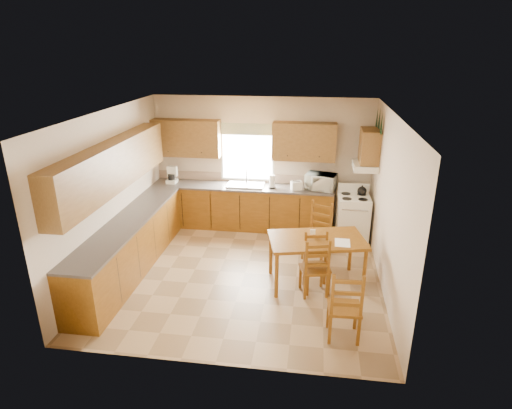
# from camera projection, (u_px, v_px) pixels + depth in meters

# --- Properties ---
(floor) EXTENTS (4.50, 4.50, 0.00)m
(floor) POSITION_uv_depth(u_px,v_px,m) (245.00, 273.00, 7.31)
(floor) COLOR #9C7C54
(floor) RESTS_ON ground
(ceiling) EXTENTS (4.50, 4.50, 0.00)m
(ceiling) POSITION_uv_depth(u_px,v_px,m) (243.00, 114.00, 6.35)
(ceiling) COLOR brown
(ceiling) RESTS_ON floor
(wall_left) EXTENTS (4.50, 4.50, 0.00)m
(wall_left) POSITION_uv_depth(u_px,v_px,m) (111.00, 193.00, 7.12)
(wall_left) COLOR beige
(wall_left) RESTS_ON floor
(wall_right) EXTENTS (4.50, 4.50, 0.00)m
(wall_right) POSITION_uv_depth(u_px,v_px,m) (389.00, 206.00, 6.54)
(wall_right) COLOR beige
(wall_right) RESTS_ON floor
(wall_back) EXTENTS (4.50, 4.50, 0.00)m
(wall_back) POSITION_uv_depth(u_px,v_px,m) (262.00, 162.00, 8.92)
(wall_back) COLOR beige
(wall_back) RESTS_ON floor
(wall_front) EXTENTS (4.50, 4.50, 0.00)m
(wall_front) POSITION_uv_depth(u_px,v_px,m) (211.00, 267.00, 4.75)
(wall_front) COLOR beige
(wall_front) RESTS_ON floor
(lower_cab_back) EXTENTS (3.75, 0.60, 0.88)m
(lower_cab_back) POSITION_uv_depth(u_px,v_px,m) (242.00, 207.00, 9.01)
(lower_cab_back) COLOR brown
(lower_cab_back) RESTS_ON floor
(lower_cab_left) EXTENTS (0.60, 3.60, 0.88)m
(lower_cab_left) POSITION_uv_depth(u_px,v_px,m) (130.00, 247.00, 7.27)
(lower_cab_left) COLOR brown
(lower_cab_left) RESTS_ON floor
(counter_back) EXTENTS (3.75, 0.63, 0.04)m
(counter_back) POSITION_uv_depth(u_px,v_px,m) (242.00, 187.00, 8.85)
(counter_back) COLOR #4C4542
(counter_back) RESTS_ON lower_cab_back
(counter_left) EXTENTS (0.63, 3.60, 0.04)m
(counter_left) POSITION_uv_depth(u_px,v_px,m) (127.00, 222.00, 7.11)
(counter_left) COLOR #4C4542
(counter_left) RESTS_ON lower_cab_left
(backsplash) EXTENTS (3.75, 0.01, 0.18)m
(backsplash) POSITION_uv_depth(u_px,v_px,m) (244.00, 177.00, 9.08)
(backsplash) COLOR gray
(backsplash) RESTS_ON counter_back
(upper_cab_back_left) EXTENTS (1.41, 0.33, 0.75)m
(upper_cab_back_left) POSITION_uv_depth(u_px,v_px,m) (186.00, 138.00, 8.79)
(upper_cab_back_left) COLOR brown
(upper_cab_back_left) RESTS_ON wall_back
(upper_cab_back_right) EXTENTS (1.25, 0.33, 0.75)m
(upper_cab_back_right) POSITION_uv_depth(u_px,v_px,m) (304.00, 142.00, 8.47)
(upper_cab_back_right) COLOR brown
(upper_cab_back_right) RESTS_ON wall_back
(upper_cab_left) EXTENTS (0.33, 3.60, 0.75)m
(upper_cab_left) POSITION_uv_depth(u_px,v_px,m) (113.00, 166.00, 6.79)
(upper_cab_left) COLOR brown
(upper_cab_left) RESTS_ON wall_left
(upper_cab_stove) EXTENTS (0.33, 0.62, 0.62)m
(upper_cab_stove) POSITION_uv_depth(u_px,v_px,m) (369.00, 146.00, 7.89)
(upper_cab_stove) COLOR brown
(upper_cab_stove) RESTS_ON wall_right
(range_hood) EXTENTS (0.44, 0.62, 0.12)m
(range_hood) POSITION_uv_depth(u_px,v_px,m) (365.00, 166.00, 8.04)
(range_hood) COLOR white
(range_hood) RESTS_ON wall_right
(window_frame) EXTENTS (1.13, 0.02, 1.18)m
(window_frame) POSITION_uv_depth(u_px,v_px,m) (247.00, 153.00, 8.86)
(window_frame) COLOR white
(window_frame) RESTS_ON wall_back
(window_pane) EXTENTS (1.05, 0.01, 1.10)m
(window_pane) POSITION_uv_depth(u_px,v_px,m) (247.00, 153.00, 8.85)
(window_pane) COLOR white
(window_pane) RESTS_ON wall_back
(window_valance) EXTENTS (1.19, 0.01, 0.24)m
(window_valance) POSITION_uv_depth(u_px,v_px,m) (247.00, 129.00, 8.65)
(window_valance) COLOR #566B3D
(window_valance) RESTS_ON wall_back
(sink_basin) EXTENTS (0.75, 0.45, 0.04)m
(sink_basin) POSITION_uv_depth(u_px,v_px,m) (246.00, 185.00, 8.82)
(sink_basin) COLOR silver
(sink_basin) RESTS_ON counter_back
(pine_decal_a) EXTENTS (0.22, 0.22, 0.36)m
(pine_decal_a) POSITION_uv_depth(u_px,v_px,m) (382.00, 123.00, 7.41)
(pine_decal_a) COLOR black
(pine_decal_a) RESTS_ON wall_right
(pine_decal_b) EXTENTS (0.22, 0.22, 0.36)m
(pine_decal_b) POSITION_uv_depth(u_px,v_px,m) (380.00, 118.00, 7.69)
(pine_decal_b) COLOR black
(pine_decal_b) RESTS_ON wall_right
(pine_decal_c) EXTENTS (0.22, 0.22, 0.36)m
(pine_decal_c) POSITION_uv_depth(u_px,v_px,m) (377.00, 117.00, 8.00)
(pine_decal_c) COLOR black
(pine_decal_c) RESTS_ON wall_right
(stove) EXTENTS (0.62, 0.64, 0.90)m
(stove) POSITION_uv_depth(u_px,v_px,m) (352.00, 219.00, 8.38)
(stove) COLOR white
(stove) RESTS_ON floor
(coffeemaker) EXTENTS (0.26, 0.29, 0.37)m
(coffeemaker) POSITION_uv_depth(u_px,v_px,m) (172.00, 175.00, 8.95)
(coffeemaker) COLOR white
(coffeemaker) RESTS_ON counter_back
(paper_towel) EXTENTS (0.15, 0.15, 0.27)m
(paper_towel) POSITION_uv_depth(u_px,v_px,m) (272.00, 182.00, 8.66)
(paper_towel) COLOR white
(paper_towel) RESTS_ON counter_back
(toaster) EXTENTS (0.25, 0.21, 0.18)m
(toaster) POSITION_uv_depth(u_px,v_px,m) (296.00, 186.00, 8.57)
(toaster) COLOR white
(toaster) RESTS_ON counter_back
(microwave) EXTENTS (0.62, 0.52, 0.32)m
(microwave) POSITION_uv_depth(u_px,v_px,m) (321.00, 182.00, 8.57)
(microwave) COLOR white
(microwave) RESTS_ON counter_back
(dining_table) EXTENTS (1.64, 1.16, 0.80)m
(dining_table) POSITION_uv_depth(u_px,v_px,m) (316.00, 261.00, 6.88)
(dining_table) COLOR brown
(dining_table) RESTS_ON floor
(chair_near_left) EXTENTS (0.44, 0.42, 1.01)m
(chair_near_left) POSITION_uv_depth(u_px,v_px,m) (345.00, 303.00, 5.57)
(chair_near_left) COLOR brown
(chair_near_left) RESTS_ON floor
(chair_near_right) EXTENTS (0.49, 0.48, 0.96)m
(chair_near_right) POSITION_uv_depth(u_px,v_px,m) (314.00, 265.00, 6.57)
(chair_near_right) COLOR brown
(chair_near_right) RESTS_ON floor
(chair_far_left) EXTENTS (0.46, 0.44, 0.93)m
(chair_far_left) POSITION_uv_depth(u_px,v_px,m) (317.00, 263.00, 6.66)
(chair_far_left) COLOR brown
(chair_far_left) RESTS_ON floor
(chair_far_right) EXTENTS (0.55, 0.54, 1.02)m
(chair_far_right) POSITION_uv_depth(u_px,v_px,m) (317.00, 232.00, 7.67)
(chair_far_right) COLOR brown
(chair_far_right) RESTS_ON floor
(table_paper) EXTENTS (0.24, 0.31, 0.00)m
(table_paper) POSITION_uv_depth(u_px,v_px,m) (342.00, 243.00, 6.59)
(table_paper) COLOR white
(table_paper) RESTS_ON dining_table
(table_card) EXTENTS (0.08, 0.03, 0.11)m
(table_card) POSITION_uv_depth(u_px,v_px,m) (313.00, 233.00, 6.81)
(table_card) COLOR white
(table_card) RESTS_ON dining_table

